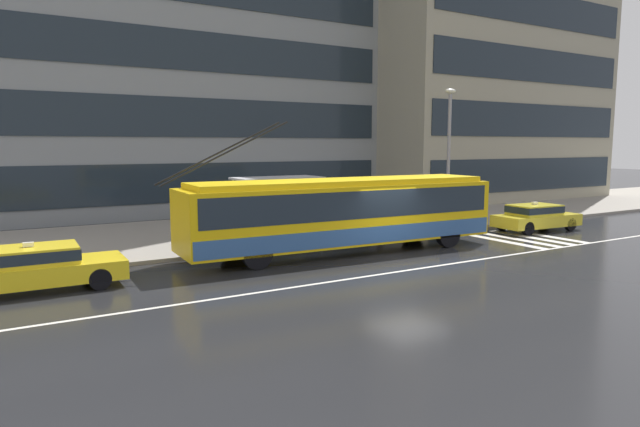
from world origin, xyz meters
TOP-DOWN VIEW (x-y plane):
  - ground_plane at (0.00, 0.00)m, footprint 160.00×160.00m
  - sidewalk_slab at (0.00, 9.05)m, footprint 80.00×10.00m
  - crosswalk_stripe_edge_near at (6.06, 1.03)m, footprint 0.44×4.40m
  - crosswalk_stripe_inner_a at (6.96, 1.03)m, footprint 0.44×4.40m
  - crosswalk_stripe_center at (7.86, 1.03)m, footprint 0.44×4.40m
  - crosswalk_stripe_inner_b at (8.76, 1.03)m, footprint 0.44×4.40m
  - lane_centre_line at (0.00, -1.20)m, footprint 72.00×0.14m
  - trolleybus at (-1.12, 2.45)m, footprint 13.20×3.03m
  - taxi_ahead_of_bus at (9.65, 2.18)m, footprint 4.36×2.03m
  - taxi_queued_behind_bus at (-11.65, 2.19)m, footprint 4.66×1.88m
  - bus_shelter at (-2.10, 6.35)m, footprint 3.74×1.84m
  - pedestrian_at_shelter at (-3.57, 5.21)m, footprint 1.30×1.30m
  - pedestrian_approaching_curb at (3.84, 6.71)m, footprint 1.04×1.04m
  - street_lamp at (6.47, 4.84)m, footprint 0.60×0.32m
  - office_tower_corner_right at (19.51, 18.13)m, footprint 19.59×15.54m

SIDE VIEW (x-z plane):
  - ground_plane at x=0.00m, z-range 0.00..0.00m
  - lane_centre_line at x=0.00m, z-range 0.00..0.01m
  - crosswalk_stripe_edge_near at x=6.06m, z-range 0.00..0.01m
  - crosswalk_stripe_inner_a at x=6.96m, z-range 0.00..0.01m
  - crosswalk_stripe_center at x=7.86m, z-range 0.00..0.01m
  - crosswalk_stripe_inner_b at x=8.76m, z-range 0.00..0.01m
  - sidewalk_slab at x=0.00m, z-range 0.00..0.14m
  - taxi_ahead_of_bus at x=9.65m, z-range 0.01..1.40m
  - taxi_queued_behind_bus at x=-11.65m, z-range 0.01..1.40m
  - trolleybus at x=-1.12m, z-range -0.90..4.00m
  - pedestrian_at_shelter at x=-3.57m, z-range 0.68..2.54m
  - pedestrian_approaching_curb at x=3.84m, z-range 0.69..2.64m
  - bus_shelter at x=-2.10m, z-range 0.81..3.39m
  - street_lamp at x=6.47m, z-range 0.75..7.36m
  - office_tower_corner_right at x=19.51m, z-range 0.01..22.78m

